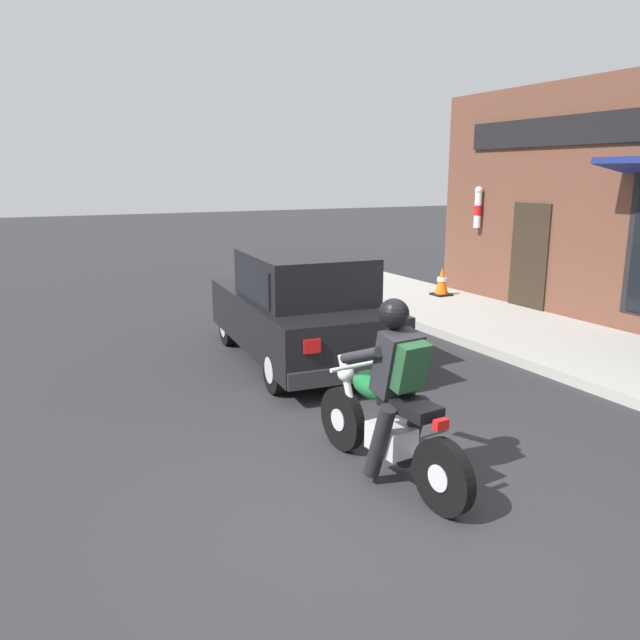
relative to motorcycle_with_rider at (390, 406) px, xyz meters
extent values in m
plane|color=#2B2B2D|center=(-0.43, -0.44, -0.68)|extent=(80.00, 80.00, 0.00)
cube|color=#ADAAA3|center=(4.71, 2.56, -0.61)|extent=(2.60, 22.00, 0.14)
cube|color=#2D2319|center=(5.99, 4.39, 0.37)|extent=(0.04, 0.90, 2.10)
cylinder|color=white|center=(5.91, 5.80, 1.22)|extent=(0.14, 0.14, 0.70)
cylinder|color=red|center=(5.91, 5.80, 1.22)|extent=(0.15, 0.15, 0.20)
sphere|color=silver|center=(5.91, 5.80, 1.62)|extent=(0.16, 0.16, 0.16)
cylinder|color=black|center=(-0.07, 0.72, -0.37)|extent=(0.15, 0.63, 0.62)
cylinder|color=silver|center=(-0.07, 0.72, -0.37)|extent=(0.14, 0.23, 0.22)
cylinder|color=black|center=(0.06, -0.68, -0.37)|extent=(0.15, 0.63, 0.62)
cylinder|color=silver|center=(0.06, -0.68, -0.37)|extent=(0.14, 0.23, 0.22)
cube|color=silver|center=(0.00, -0.03, -0.29)|extent=(0.31, 0.42, 0.24)
ellipsoid|color=#196B33|center=(-0.02, 0.22, 0.12)|extent=(0.34, 0.54, 0.24)
cube|color=black|center=(0.02, -0.26, 0.08)|extent=(0.31, 0.58, 0.10)
cylinder|color=silver|center=(-0.06, 0.62, -0.05)|extent=(0.10, 0.33, 0.68)
cylinder|color=silver|center=(-0.05, 0.50, 0.23)|extent=(0.56, 0.09, 0.04)
sphere|color=silver|center=(-0.06, 0.67, 0.11)|extent=(0.16, 0.16, 0.16)
cylinder|color=silver|center=(0.20, -0.41, -0.39)|extent=(0.13, 0.55, 0.08)
cube|color=red|center=(0.05, -0.63, 0.05)|extent=(0.12, 0.07, 0.08)
cylinder|color=black|center=(-0.17, -0.11, -0.25)|extent=(0.17, 0.36, 0.71)
cylinder|color=black|center=(0.19, -0.08, -0.25)|extent=(0.17, 0.36, 0.71)
cube|color=#232328|center=(0.00, -0.08, 0.40)|extent=(0.37, 0.36, 0.57)
cylinder|color=#232328|center=(-0.22, 0.14, 0.44)|extent=(0.14, 0.53, 0.26)
cylinder|color=#232328|center=(0.18, 0.18, 0.44)|extent=(0.14, 0.53, 0.26)
sphere|color=black|center=(0.00, -0.02, 0.81)|extent=(0.26, 0.26, 0.26)
cube|color=#1E4728|center=(0.02, -0.24, 0.42)|extent=(0.30, 0.26, 0.42)
cylinder|color=black|center=(0.21, 4.88, -0.38)|extent=(0.23, 0.61, 0.60)
cylinder|color=silver|center=(0.21, 4.88, -0.38)|extent=(0.23, 0.35, 0.33)
cylinder|color=black|center=(1.65, 4.75, -0.38)|extent=(0.23, 0.61, 0.60)
cylinder|color=silver|center=(1.65, 4.75, -0.38)|extent=(0.23, 0.35, 0.33)
cylinder|color=black|center=(0.00, 2.49, -0.38)|extent=(0.23, 0.61, 0.60)
cylinder|color=silver|center=(0.00, 2.49, -0.38)|extent=(0.23, 0.35, 0.33)
cylinder|color=black|center=(1.43, 2.36, -0.38)|extent=(0.23, 0.61, 0.60)
cylinder|color=silver|center=(1.43, 2.36, -0.38)|extent=(0.23, 0.35, 0.33)
cube|color=black|center=(0.82, 3.62, -0.08)|extent=(1.96, 3.83, 0.70)
cube|color=black|center=(0.80, 3.37, 0.56)|extent=(1.60, 2.02, 0.66)
cube|color=black|center=(0.88, 4.24, 0.51)|extent=(1.35, 0.46, 0.51)
cube|color=black|center=(0.08, 3.43, 0.54)|extent=(0.17, 1.52, 0.46)
cube|color=black|center=(1.52, 3.30, 0.54)|extent=(0.17, 1.52, 0.46)
cube|color=silver|center=(0.48, 5.52, 0.04)|extent=(0.24, 0.06, 0.14)
cube|color=red|center=(0.15, 1.81, 0.06)|extent=(0.20, 0.06, 0.16)
cube|color=silver|center=(1.50, 5.43, 0.04)|extent=(0.24, 0.06, 0.14)
cube|color=red|center=(1.16, 1.72, 0.06)|extent=(0.20, 0.06, 0.16)
cube|color=#28282B|center=(0.99, 5.44, -0.33)|extent=(1.61, 0.26, 0.20)
cube|color=#28282B|center=(0.66, 1.80, -0.33)|extent=(1.61, 0.26, 0.20)
cube|color=black|center=(5.30, 6.08, -0.52)|extent=(0.36, 0.36, 0.04)
cone|color=orange|center=(5.30, 6.08, -0.22)|extent=(0.28, 0.28, 0.56)
cylinder|color=white|center=(5.30, 6.08, -0.20)|extent=(0.20, 0.20, 0.08)
camera|label=1|loc=(-2.83, -4.21, 1.94)|focal=35.00mm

